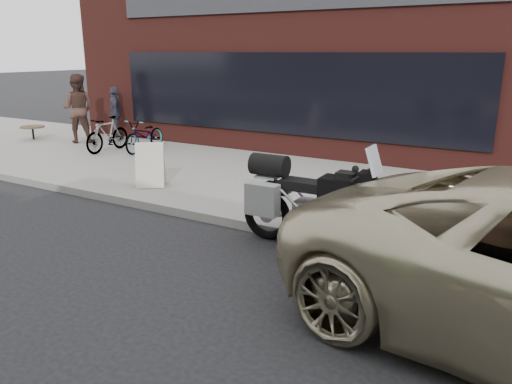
{
  "coord_description": "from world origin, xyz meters",
  "views": [
    {
      "loc": [
        3.93,
        -2.27,
        2.72
      ],
      "look_at": [
        0.57,
        3.43,
        0.85
      ],
      "focal_mm": 35.0,
      "sensor_mm": 36.0,
      "label": 1
    }
  ],
  "objects": [
    {
      "name": "cafe_patron_right",
      "position": [
        -7.4,
        8.6,
        0.93
      ],
      "size": [
        0.93,
        0.91,
        1.56
      ],
      "primitive_type": "imported",
      "rotation": [
        0.0,
        0.0,
        2.38
      ],
      "color": "#3B3A4B",
      "rests_on": "near_sidewalk"
    },
    {
      "name": "cafe_patron_left",
      "position": [
        -7.86,
        7.61,
        1.13
      ],
      "size": [
        1.2,
        1.12,
        1.96
      ],
      "primitive_type": "imported",
      "rotation": [
        0.0,
        0.0,
        3.65
      ],
      "color": "#4C3128",
      "rests_on": "near_sidewalk"
    },
    {
      "name": "sandwich_sign",
      "position": [
        -2.72,
        4.91,
        0.58
      ],
      "size": [
        0.73,
        0.72,
        0.87
      ],
      "rotation": [
        0.0,
        0.0,
        0.62
      ],
      "color": "silver",
      "rests_on": "near_sidewalk"
    },
    {
      "name": "ground",
      "position": [
        0.0,
        0.0,
        0.0
      ],
      "size": [
        120.0,
        120.0,
        0.0
      ],
      "primitive_type": "plane",
      "color": "black",
      "rests_on": "ground"
    },
    {
      "name": "near_sidewalk",
      "position": [
        0.0,
        7.0,
        0.07
      ],
      "size": [
        44.0,
        6.0,
        0.15
      ],
      "primitive_type": "cube",
      "color": "gray",
      "rests_on": "ground"
    },
    {
      "name": "bicycle_rear",
      "position": [
        -6.11,
        7.01,
        0.61
      ],
      "size": [
        0.49,
        1.54,
        0.91
      ],
      "primitive_type": "imported",
      "rotation": [
        0.0,
        0.0,
        0.04
      ],
      "color": "gray",
      "rests_on": "near_sidewalk"
    },
    {
      "name": "bicycle_front",
      "position": [
        -5.29,
        7.55,
        0.58
      ],
      "size": [
        0.77,
        1.68,
        0.85
      ],
      "primitive_type": "imported",
      "rotation": [
        0.0,
        0.0,
        0.13
      ],
      "color": "gray",
      "rests_on": "near_sidewalk"
    },
    {
      "name": "storefront",
      "position": [
        -2.0,
        13.98,
        2.25
      ],
      "size": [
        14.0,
        10.07,
        4.5
      ],
      "color": "#511E1A",
      "rests_on": "ground"
    },
    {
      "name": "motorcycle",
      "position": [
        1.18,
        3.87,
        0.67
      ],
      "size": [
        2.47,
        0.83,
        1.56
      ],
      "rotation": [
        0.0,
        0.0,
        0.02
      ],
      "color": "black",
      "rests_on": "ground"
    },
    {
      "name": "cafe_table",
      "position": [
        -9.5,
        7.22,
        0.52
      ],
      "size": [
        0.7,
        0.7,
        0.4
      ],
      "color": "black",
      "rests_on": "near_sidewalk"
    }
  ]
}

